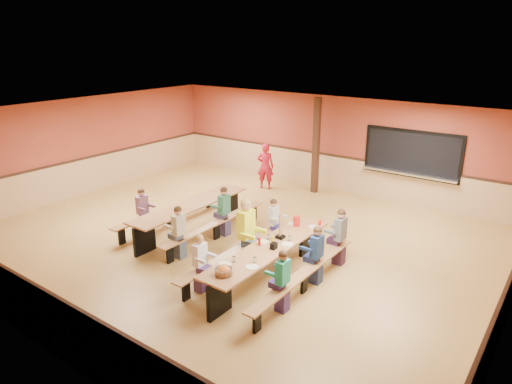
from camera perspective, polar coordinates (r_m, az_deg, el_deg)
The scene contains 23 objects.
ground at distance 11.27m, azimuth -2.89°, elevation -5.95°, with size 12.00×12.00×0.00m, color olive.
room_envelope at distance 11.00m, azimuth -2.95°, elevation -2.68°, with size 12.04×10.04×3.02m.
kitchen_pass_through at distance 13.83m, azimuth 18.88°, elevation 4.29°, with size 2.78×0.28×1.38m.
structural_post at distance 14.38m, azimuth 7.52°, elevation 5.72°, with size 0.18×0.18×3.00m, color black.
cafeteria_table_main at distance 9.27m, azimuth 1.66°, elevation -8.05°, with size 1.91×3.70×0.74m.
cafeteria_table_second at distance 11.65m, azimuth -8.08°, elevation -2.46°, with size 1.91×3.70×0.74m.
seated_child_white_left at distance 8.92m, azimuth -6.99°, elevation -8.87°, with size 0.36×0.29×1.18m, color white, non-canonical shape.
seated_adult_yellow at distance 9.85m, azimuth -1.25°, elevation -5.02°, with size 0.50×0.41×1.47m, color #F1FF26, non-canonical shape.
seated_child_grey_left at distance 10.69m, azimuth 2.18°, elevation -3.92°, with size 0.35×0.29×1.17m, color silver, non-canonical shape.
seated_child_teal_right at distance 8.27m, azimuth 3.34°, elevation -11.12°, with size 0.36×0.29×1.18m, color teal, non-canonical shape.
seated_child_navy_right at distance 9.21m, azimuth 7.58°, elevation -7.86°, with size 0.37×0.30×1.21m, color navy, non-canonical shape.
seated_child_char_right at distance 10.03m, azimuth 10.44°, elevation -5.58°, with size 0.39×0.32×1.25m, color #575F62, non-canonical shape.
seated_child_purple_sec at distance 11.66m, azimuth -13.97°, elevation -2.45°, with size 0.36×0.30×1.20m, color #7F5374, non-canonical shape.
seated_child_green_sec at distance 11.31m, azimuth -3.98°, elevation -2.46°, with size 0.38×0.31×1.24m, color #327055, non-canonical shape.
seated_child_tan_sec at distance 10.27m, azimuth -9.59°, elevation -5.05°, with size 0.37×0.30×1.21m, color #BFBB9B, non-canonical shape.
standing_woman at distance 14.79m, azimuth 1.18°, elevation 3.25°, with size 0.55×0.36×1.50m, color #AB1328.
punch_pitcher at distance 10.14m, azimuth 5.10°, elevation -3.66°, with size 0.16×0.16×0.22m, color red.
chip_bowl at distance 8.15m, azimuth -4.07°, elevation -9.81°, with size 0.32×0.32×0.15m, color orange, non-canonical shape.
napkin_dispenser at distance 9.06m, azimuth 2.24°, elevation -6.74°, with size 0.10×0.14×0.13m, color black.
condiment_mustard at distance 9.24m, azimuth 2.05°, elevation -6.07°, with size 0.06×0.06×0.17m, color yellow.
condiment_ketchup at distance 9.19m, azimuth 0.42°, elevation -6.20°, with size 0.06×0.06×0.17m, color #B2140F.
table_paddle at distance 9.50m, azimuth 3.07°, elevation -5.03°, with size 0.16×0.16×0.56m.
place_settings at distance 9.15m, azimuth 1.67°, elevation -6.54°, with size 0.65×3.30×0.11m, color beige, non-canonical shape.
Camera 1 is at (6.49, -7.92, 4.70)m, focal length 32.00 mm.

